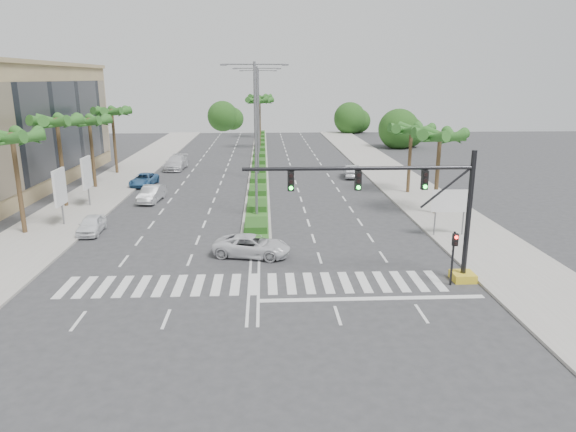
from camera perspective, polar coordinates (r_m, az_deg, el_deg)
The scene contains 27 objects.
ground at distance 28.08m, azimuth -3.81°, elevation -7.56°, with size 160.00×160.00×0.00m, color #333335.
footpath_right at distance 49.36m, azimuth 14.54°, elevation 2.04°, with size 6.00×120.00×0.15m, color gray.
footpath_left at distance 49.74m, azimuth -21.20°, elevation 1.59°, with size 6.00×120.00×0.15m, color gray.
median at distance 71.73m, azimuth -3.20°, elevation 6.47°, with size 2.20×75.00×0.20m, color gray.
median_grass at distance 71.71m, azimuth -3.20°, elevation 6.57°, with size 1.80×75.00×0.04m, color #286021.
signal_gantry at distance 28.29m, azimuth 15.19°, elevation -0.49°, with size 12.60×1.20×7.20m.
pedestrian_signal at distance 28.52m, azimuth 17.95°, elevation -3.55°, with size 0.28×0.36×3.00m.
direction_sign at distance 37.22m, azimuth 17.61°, elevation 1.40°, with size 2.70×0.11×3.40m.
billboard_near at distance 41.57m, azimuth -24.02°, elevation 2.90°, with size 0.18×2.10×4.35m.
billboard_far at distance 47.11m, azimuth -21.46°, elevation 4.45°, with size 0.18×2.10×4.35m.
palm_left_near at distance 40.00m, azimuth -28.29°, elevation 7.41°, with size 4.57×4.68×7.55m.
palm_left_mid at distance 47.29m, azimuth -24.27°, elevation 9.26°, with size 4.57×4.68×7.95m.
palm_left_far at distance 54.84m, azimuth -21.21°, elevation 9.58°, with size 4.57×4.68×7.35m.
palm_left_end at distance 62.44m, azimuth -18.96°, elevation 10.68°, with size 4.57×4.68×7.75m.
palm_right_near at distance 42.51m, azimuth 16.53°, elevation 8.26°, with size 4.57×4.68×7.05m.
palm_right_far at distance 50.13m, azimuth 13.54°, elevation 9.07°, with size 4.57×4.68×6.75m.
palm_median_a at distance 81.01m, azimuth -3.23°, elevation 12.48°, with size 4.57×4.68×8.05m.
palm_median_b at distance 95.99m, azimuth -3.17°, elevation 12.88°, with size 4.57×4.68×8.05m.
streetlight_near at distance 40.13m, azimuth -3.64°, elevation 9.34°, with size 5.10×0.25×12.00m.
streetlight_mid at distance 56.07m, azimuth -3.41°, elevation 10.97°, with size 5.10×0.25×12.00m.
streetlight_far at distance 72.04m, azimuth -3.28°, elevation 11.87°, with size 5.10×0.25×12.00m.
car_parked_a at distance 39.37m, azimuth -21.00°, elevation -0.90°, with size 1.51×3.76×1.28m, color white.
car_parked_b at distance 47.84m, azimuth -14.93°, elevation 2.40°, with size 1.52×4.35×1.43m, color silver.
car_parked_c at distance 55.19m, azimuth -15.71°, elevation 3.90°, with size 2.11×4.57×1.27m, color #32659A.
car_parked_d at distance 64.36m, azimuth -12.34°, elevation 5.79°, with size 2.26×5.56×1.61m, color silver.
car_crossing at distance 32.15m, azimuth -4.02°, elevation -3.32°, with size 2.21×4.79×1.33m, color silver.
car_right at distance 58.14m, azimuth 7.05°, elevation 4.97°, with size 1.50×4.31×1.42m, color silver.
Camera 1 is at (0.62, -25.92, 10.79)m, focal length 32.00 mm.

